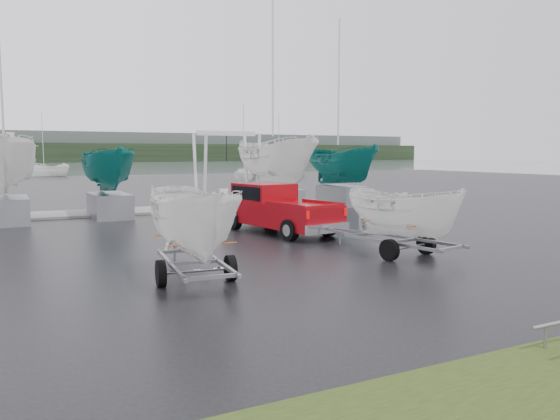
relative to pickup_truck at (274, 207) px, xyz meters
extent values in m
plane|color=black|center=(-2.63, -3.65, -0.94)|extent=(120.00, 120.00, 0.00)
plane|color=slate|center=(-2.63, 96.35, -0.95)|extent=(300.00, 300.00, 0.00)
cube|color=gray|center=(-2.63, 9.35, -0.89)|extent=(30.00, 3.00, 0.12)
cube|color=black|center=(-2.63, 166.35, 2.06)|extent=(300.00, 8.00, 6.00)
cube|color=#4C5651|center=(-2.63, 174.35, 4.06)|extent=(300.00, 6.00, 10.00)
cube|color=maroon|center=(0.05, -0.29, -0.21)|extent=(2.72, 5.53, 0.87)
cube|color=maroon|center=(-0.12, 0.66, 0.47)|extent=(2.03, 2.36, 0.78)
cube|color=black|center=(-0.12, 0.66, 0.52)|extent=(2.01, 2.14, 0.50)
cube|color=silver|center=(0.52, -2.94, -0.48)|extent=(1.84, 0.48, 0.32)
cylinder|color=black|center=(-1.10, 1.27, -0.57)|extent=(0.40, 0.77, 0.73)
cylinder|color=black|center=(0.60, 1.57, -0.57)|extent=(0.40, 0.77, 0.73)
cylinder|color=black|center=(-0.50, -2.14, -0.57)|extent=(0.40, 0.77, 0.73)
cylinder|color=black|center=(1.21, -1.84, -0.57)|extent=(0.40, 0.77, 0.73)
cube|color=gray|center=(0.54, -6.18, -0.49)|extent=(0.71, 3.56, 0.08)
cube|color=gray|center=(1.62, -5.99, -0.49)|extent=(0.71, 3.56, 0.08)
cylinder|color=gray|center=(1.11, -6.28, -0.64)|extent=(1.59, 0.36, 0.08)
cylinder|color=black|center=(0.33, -6.42, -0.64)|extent=(0.28, 0.62, 0.60)
cylinder|color=black|center=(1.90, -6.15, -0.64)|extent=(0.28, 0.62, 0.60)
imported|color=silver|center=(1.08, -6.09, 1.56)|extent=(1.76, 1.80, 4.03)
cube|color=#FF6208|center=(0.94, -5.30, 0.06)|extent=(1.53, 0.31, 0.03)
cube|color=#FF6208|center=(1.22, -6.88, 0.06)|extent=(1.53, 0.31, 0.03)
cube|color=gray|center=(-5.77, -6.27, -0.49)|extent=(0.46, 3.59, 0.08)
cube|color=gray|center=(-4.68, -6.39, -0.49)|extent=(0.46, 3.59, 0.08)
cylinder|color=gray|center=(-5.24, -6.53, -0.64)|extent=(1.60, 0.25, 0.08)
cylinder|color=black|center=(-6.04, -6.44, -0.64)|extent=(0.24, 0.62, 0.60)
cylinder|color=black|center=(-4.45, -6.61, -0.64)|extent=(0.24, 0.62, 0.60)
imported|color=silver|center=(-5.22, -6.33, 1.88)|extent=(1.93, 1.97, 4.65)
cube|color=#FF6208|center=(-5.14, -5.53, 0.06)|extent=(1.55, 0.21, 0.03)
cube|color=#FF6208|center=(-5.31, -7.13, 0.06)|extent=(1.55, 0.21, 0.03)
cylinder|color=silver|center=(0.29, 8.55, 1.06)|extent=(0.16, 0.58, 3.99)
cylinder|color=silver|center=(0.29, 10.15, 1.06)|extent=(0.16, 0.58, 3.99)
cylinder|color=silver|center=(3.29, 8.55, 1.06)|extent=(0.16, 0.58, 3.99)
cylinder|color=silver|center=(3.29, 10.15, 1.06)|extent=(0.16, 0.58, 3.99)
cube|color=silver|center=(1.79, 9.35, 3.06)|extent=(3.30, 0.25, 0.25)
cube|color=gray|center=(-8.91, 7.35, -0.39)|extent=(1.60, 3.20, 1.10)
imported|color=silver|center=(-8.91, 7.35, 3.55)|extent=(2.55, 2.62, 6.79)
cube|color=gray|center=(-4.71, 7.55, -0.39)|extent=(1.60, 3.20, 1.10)
imported|color=#0E645C|center=(-4.71, 7.55, 2.91)|extent=(2.07, 2.13, 5.50)
cube|color=gray|center=(3.83, 7.35, -0.39)|extent=(1.60, 3.20, 1.10)
imported|color=silver|center=(3.83, 7.35, 3.70)|extent=(2.66, 2.73, 7.08)
cylinder|color=#B2B2B7|center=(3.83, 7.85, 6.40)|extent=(0.10, 0.10, 7.00)
cube|color=gray|center=(8.14, 7.65, -0.39)|extent=(1.60, 3.20, 1.10)
imported|color=#0E645C|center=(8.14, 7.65, 3.15)|extent=(2.25, 2.31, 5.98)
cylinder|color=#B2B2B7|center=(8.14, 8.15, 5.98)|extent=(0.10, 0.10, 7.00)
imported|color=silver|center=(13.64, 34.44, -0.94)|extent=(2.86, 2.88, 5.56)
cylinder|color=#B2B2B7|center=(13.64, 34.44, 3.06)|extent=(0.08, 0.08, 8.00)
imported|color=silver|center=(23.08, 44.87, -0.94)|extent=(3.29, 3.23, 7.71)
cylinder|color=#B2B2B7|center=(23.08, 44.87, 3.06)|extent=(0.08, 0.08, 8.00)
imported|color=silver|center=(-4.09, 58.22, -0.94)|extent=(3.93, 3.93, 7.29)
cylinder|color=#B2B2B7|center=(-4.09, 58.22, 3.06)|extent=(0.08, 0.08, 8.00)
camera|label=1|loc=(-9.10, -18.22, 2.02)|focal=35.00mm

